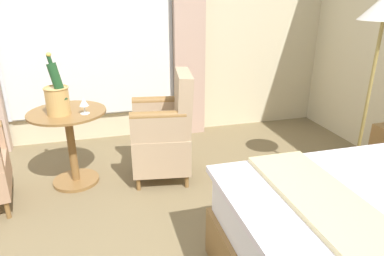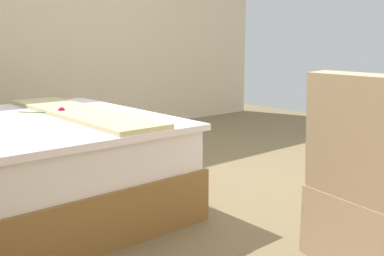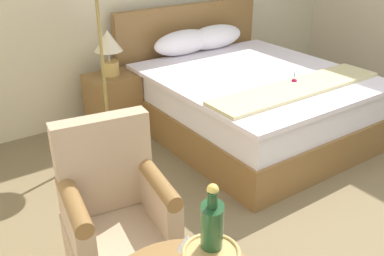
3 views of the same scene
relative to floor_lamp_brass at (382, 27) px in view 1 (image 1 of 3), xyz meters
name	(u,v)px [view 1 (image 1 of 3)]	position (x,y,z in m)	size (l,w,h in m)	color
wall_window_side	(85,14)	(-1.82, -2.17, 0.04)	(0.27, 5.83, 2.88)	beige
floor_lamp_brass	(382,27)	(0.00, 0.00, 0.00)	(0.37, 0.37, 1.63)	olive
side_table_round	(71,141)	(-0.76, -2.38, -0.98)	(0.66, 0.66, 0.69)	brown
champagne_bucket	(57,96)	(-0.69, -2.43, -0.55)	(0.20, 0.20, 0.51)	tan
wine_glass_near_bucket	(84,103)	(-0.65, -2.23, -0.61)	(0.08, 0.08, 0.14)	white
wine_glass_near_edge	(63,92)	(-0.96, -2.41, -0.59)	(0.07, 0.07, 0.15)	white
armchair_by_window	(165,133)	(-0.65, -1.56, -0.95)	(0.61, 0.61, 1.00)	brown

